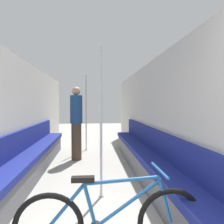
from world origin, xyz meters
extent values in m
cube|color=beige|center=(-1.32, 3.45, 1.13)|extent=(0.10, 10.09, 2.26)
cube|color=beige|center=(1.32, 3.45, 1.13)|extent=(0.10, 10.09, 2.26)
cube|color=#5B5B60|center=(-1.06, 3.46, 0.20)|extent=(0.36, 5.46, 0.40)
cube|color=navy|center=(-1.06, 3.46, 0.45)|extent=(0.42, 5.46, 0.10)
cube|color=navy|center=(-1.24, 3.46, 0.70)|extent=(0.07, 5.46, 0.40)
cube|color=#5B5B60|center=(1.06, 3.46, 0.20)|extent=(0.36, 5.46, 0.40)
cube|color=navy|center=(1.06, 3.46, 0.45)|extent=(0.42, 5.46, 0.10)
cube|color=navy|center=(1.24, 3.46, 0.70)|extent=(0.07, 5.46, 0.40)
torus|color=black|center=(0.77, 1.37, 0.31)|extent=(0.61, 0.05, 0.61)
cylinder|color=#1E5693|center=(-0.16, 1.37, 0.48)|extent=(0.32, 0.03, 0.38)
cylinder|color=#1E5693|center=(0.04, 1.37, 0.50)|extent=(0.14, 0.03, 0.44)
cylinder|color=#1E5693|center=(0.38, 1.37, 0.49)|extent=(0.59, 0.03, 0.42)
cylinder|color=#1E5693|center=(0.32, 1.37, 0.70)|extent=(0.68, 0.03, 0.07)
cylinder|color=#1E5693|center=(0.72, 1.37, 0.50)|extent=(0.14, 0.03, 0.40)
cube|color=black|center=(-0.01, 1.37, 0.72)|extent=(0.20, 0.07, 0.04)
cylinder|color=#1E5693|center=(0.66, 1.37, 0.78)|extent=(0.02, 0.46, 0.02)
cylinder|color=gray|center=(-0.11, 6.01, 0.01)|extent=(0.08, 0.08, 0.01)
cylinder|color=silver|center=(-0.11, 6.01, 1.12)|extent=(0.04, 0.04, 2.24)
cylinder|color=gray|center=(0.20, 2.67, 0.01)|extent=(0.08, 0.08, 0.01)
cylinder|color=silver|center=(0.20, 2.67, 1.12)|extent=(0.04, 0.04, 2.24)
cylinder|color=#473828|center=(-0.32, 4.88, 0.45)|extent=(0.25, 0.25, 0.90)
cylinder|color=navy|center=(-0.32, 4.88, 1.24)|extent=(0.30, 0.30, 0.68)
sphere|color=tan|center=(-0.32, 4.88, 1.69)|extent=(0.21, 0.21, 0.21)
camera|label=1|loc=(0.07, -0.51, 1.37)|focal=35.00mm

